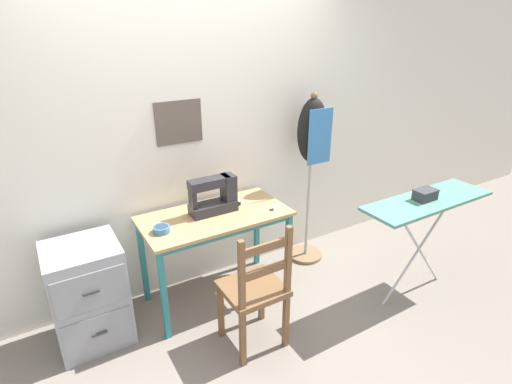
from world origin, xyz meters
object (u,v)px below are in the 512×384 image
Objects in this scene: thread_spool_near_machine at (239,203)px; fabric_bowl at (162,229)px; ironing_board at (427,205)px; sewing_machine at (215,196)px; filing_cabinet at (89,294)px; scissors at (273,209)px; dress_form at (312,144)px; wooden_chair at (255,290)px; storage_box at (425,195)px.

fabric_bowl is at bearing -170.92° from thread_spool_near_machine.
ironing_board is (1.19, -0.85, 0.04)m from thread_spool_near_machine.
ironing_board is at bearing -31.06° from sewing_machine.
sewing_machine is 1.12m from filing_cabinet.
dress_form reaches higher than scissors.
sewing_machine reaches higher than ironing_board.
filing_cabinet is at bearing -177.60° from dress_form.
sewing_machine is at bearing 148.94° from ironing_board.
scissors is at bearing -25.08° from sewing_machine.
ironing_board reaches higher than filing_cabinet.
dress_form is (1.00, 0.72, 0.68)m from wooden_chair.
fabric_bowl is at bearing -167.82° from sewing_machine.
scissors reaches higher than filing_cabinet.
wooden_chair is at bearing -52.79° from fabric_bowl.
filing_cabinet is (-0.53, 0.08, -0.40)m from fabric_bowl.
dress_form is at bearing 2.40° from filing_cabinet.
scissors is at bearing -155.76° from dress_form.
storage_box is (1.40, -0.17, 0.45)m from wooden_chair.
fabric_bowl is 0.11× the size of ironing_board.
wooden_chair is 5.42× the size of storage_box.
scissors is (0.40, -0.19, -0.13)m from sewing_machine.
dress_form is at bearing 4.11° from thread_spool_near_machine.
thread_spool_near_machine reaches higher than scissors.
fabric_bowl is at bearing 158.35° from ironing_board.
wooden_chair is at bearing -144.22° from dress_form.
dress_form is at bearing 3.63° from sewing_machine.
fabric_bowl is at bearing 158.25° from storage_box.
dress_form reaches higher than filing_cabinet.
filing_cabinet is (-1.40, 0.17, -0.38)m from scissors.
filing_cabinet is 2.55m from storage_box.
thread_spool_near_machine is 0.84m from dress_form.
wooden_chair reaches higher than storage_box.
wooden_chair reaches higher than scissors.
dress_form reaches higher than fabric_bowl.
storage_box reaches higher than ironing_board.
sewing_machine is 3.10× the size of scissors.
thread_spool_near_machine is (0.67, 0.11, -0.00)m from fabric_bowl.
dress_form reaches higher than thread_spool_near_machine.
sewing_machine is at bearing 154.92° from scissors.
dress_form is (1.43, 0.16, 0.36)m from fabric_bowl.
storage_box is at bearing -18.94° from filing_cabinet.
storage_box is (1.83, -0.73, 0.12)m from fabric_bowl.
ironing_board is (0.99, -0.65, 0.06)m from scissors.
dress_form is at bearing 24.24° from scissors.
wooden_chair is at bearing -133.41° from scissors.
scissors is 2.94× the size of thread_spool_near_machine.
ironing_board reaches higher than thread_spool_near_machine.
storage_box reaches higher than scissors.
wooden_chair is at bearing 172.92° from ironing_board.
ironing_board is (2.39, -0.82, 0.43)m from filing_cabinet.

